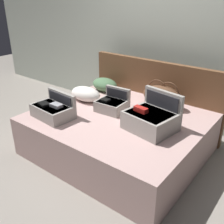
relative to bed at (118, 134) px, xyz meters
The scene contains 10 objects.
ground_plane 0.47m from the bed, 90.00° to the right, with size 12.00×12.00×0.00m, color gray.
back_wall 1.64m from the bed, 90.00° to the left, with size 8.00×0.10×2.60m, color #B7C1B2.
bed is the anchor object (origin of this frame).
headboard 0.90m from the bed, 90.00° to the left, with size 1.98×0.08×0.98m, color brown.
hard_case_large 0.59m from the bed, ahead, with size 0.55×0.50×0.39m.
hard_case_medium 0.83m from the bed, 140.81° to the right, with size 0.50×0.36×0.28m.
hard_case_small 0.38m from the bed, 151.34° to the left, with size 0.36×0.33×0.27m.
duffel_bag 0.74m from the bed, 65.46° to the left, with size 0.54×0.26×0.34m.
pillow_near_headboard 0.74m from the bed, 168.41° to the left, with size 0.45×0.28×0.18m, color white.
pillow_center_head 0.97m from the bed, 139.21° to the left, with size 0.43×0.30×0.18m, color #4C724C.
Camera 1 is at (1.66, -1.87, 1.84)m, focal length 42.20 mm.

